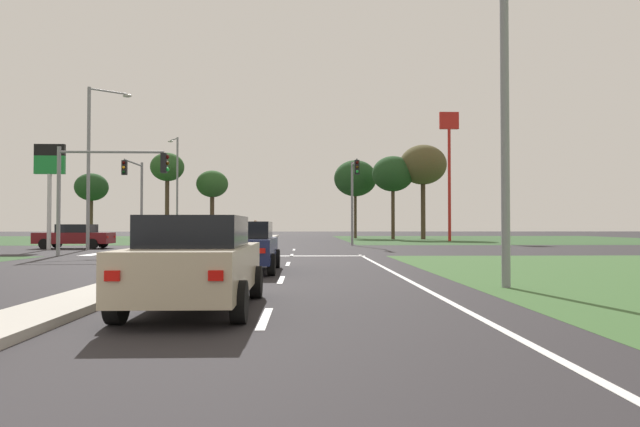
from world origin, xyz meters
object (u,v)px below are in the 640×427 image
car_navy_third (245,246)px  car_maroon_fifth (75,236)px  traffic_signal_far_left (136,188)px  fuel_price_totem (50,172)px  treeline_sixth (423,165)px  street_lamp_fourth (214,204)px  street_lamp_near (498,66)px  car_beige_near (197,262)px  treeline_fifth (393,174)px  treeline_near (92,188)px  car_grey_fourth (251,231)px  street_lamp_third (177,183)px  treeline_third (212,185)px  street_lamp_second (92,159)px  car_white_second (227,234)px  traffic_signal_near_left (102,179)px  treeline_fourth (355,179)px  treeline_second (167,168)px  fastfood_pole_sign (449,147)px  traffic_signal_far_right (354,188)px  pedestrian_at_median (255,229)px

car_navy_third → car_maroon_fifth: size_ratio=0.97×
traffic_signal_far_left → fuel_price_totem: fuel_price_totem is taller
car_maroon_fifth → treeline_sixth: bearing=-50.7°
street_lamp_fourth → street_lamp_near: bearing=-74.8°
car_beige_near → treeline_fifth: bearing=76.7°
street_lamp_near → treeline_near: 54.37m
car_grey_fourth → street_lamp_third: (-6.53, -10.68, 5.01)m
car_navy_third → treeline_third: (-8.26, 42.65, 5.12)m
street_lamp_second → treeline_third: bearing=84.4°
fuel_price_totem → car_white_second: bearing=51.7°
traffic_signal_near_left → street_lamp_third: street_lamp_third is taller
car_maroon_fifth → treeline_fourth: treeline_fourth is taller
car_navy_third → car_grey_fourth: size_ratio=1.05×
traffic_signal_far_left → treeline_second: 20.27m
fuel_price_totem → treeline_near: (-7.79, 26.50, 0.93)m
street_lamp_third → traffic_signal_near_left: bearing=-83.5°
street_lamp_third → street_lamp_near: bearing=-67.7°
street_lamp_near → car_grey_fourth: bearing=101.7°
car_navy_third → treeline_third: 43.74m
treeline_second → treeline_fourth: treeline_second is taller
traffic_signal_far_left → street_lamp_third: bearing=94.2°
fastfood_pole_sign → traffic_signal_far_left: bearing=-153.8°
traffic_signal_far_right → fastfood_pole_sign: size_ratio=0.50×
treeline_near → treeline_third: (12.97, 0.32, 0.34)m
car_white_second → treeline_second: (-8.19, 13.45, 6.71)m
car_beige_near → treeline_second: treeline_second is taller
traffic_signal_far_right → pedestrian_at_median: traffic_signal_far_right is taller
traffic_signal_near_left → street_lamp_near: bearing=-43.4°
traffic_signal_near_left → fuel_price_totem: fuel_price_totem is taller
street_lamp_near → car_beige_near: bearing=-153.4°
pedestrian_at_median → car_white_second: bearing=161.6°
treeline_near → treeline_fourth: (28.91, 2.27, 1.25)m
fastfood_pole_sign → car_navy_third: bearing=-114.9°
traffic_signal_far_right → traffic_signal_near_left: (-13.18, -11.88, -0.47)m
treeline_second → treeline_third: 5.10m
pedestrian_at_median → treeline_fifth: (13.32, 13.40, 5.68)m
traffic_signal_far_left → street_lamp_fourth: (-1.04, 38.61, 0.47)m
street_lamp_third → fuel_price_totem: 22.86m
treeline_sixth → treeline_second: bearing=178.0°
treeline_fourth → street_lamp_third: bearing=-162.2°
car_white_second → street_lamp_third: size_ratio=0.40×
traffic_signal_near_left → treeline_second: 32.16m
street_lamp_third → car_grey_fourth: bearing=58.6°
treeline_second → treeline_sixth: bearing=-2.0°
street_lamp_fourth → treeline_fourth: (18.58, -14.86, 2.29)m
treeline_sixth → car_beige_near: bearing=-106.9°
pedestrian_at_median → treeline_second: bearing=122.7°
treeline_fifth → car_white_second: bearing=-140.8°
street_lamp_second → treeline_third: street_lamp_second is taller
car_beige_near → street_lamp_fourth: size_ratio=0.55×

